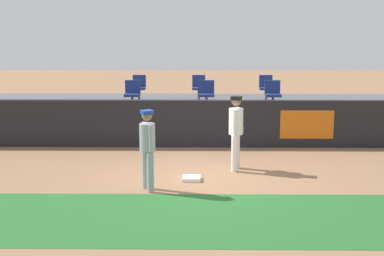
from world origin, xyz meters
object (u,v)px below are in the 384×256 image
seat_back_right (266,86)px  seat_front_right (273,93)px  seat_front_center (206,92)px  player_runner_visitor (147,144)px  seat_front_left (132,92)px  player_fielder_home (236,128)px  seat_back_left (139,86)px  first_base (191,178)px  seat_back_center (199,86)px

seat_back_right → seat_front_right: bearing=-90.4°
seat_front_center → seat_back_right: 2.73m
player_runner_visitor → seat_front_left: 5.74m
seat_back_right → player_fielder_home: bearing=-103.6°
player_runner_visitor → seat_front_center: seat_front_center is taller
seat_back_left → seat_front_right: size_ratio=1.00×
seat_back_left → first_base: bearing=-74.3°
player_fielder_home → seat_back_right: size_ratio=2.11×
player_fielder_home → seat_back_center: player_fielder_home is taller
seat_back_center → seat_front_right: (2.27, -1.80, 0.00)m
seat_back_right → seat_back_left: size_ratio=1.00×
first_base → seat_front_left: 5.40m
first_base → seat_back_right: seat_back_right is taller
seat_back_right → seat_front_right: same height
first_base → seat_front_center: 5.07m
player_runner_visitor → seat_back_right: (3.34, 7.45, 0.39)m
player_runner_visitor → seat_front_center: (1.30, 5.65, 0.40)m
seat_front_left → seat_front_right: bearing=0.0°
player_runner_visitor → seat_front_left: size_ratio=2.03×
first_base → seat_back_center: seat_back_center is taller
player_fielder_home → seat_back_center: bearing=-157.3°
seat_back_center → seat_front_right: same height
first_base → seat_back_center: (0.16, 6.68, 1.34)m
seat_back_right → player_runner_visitor: bearing=-114.2°
seat_front_center → seat_back_left: 2.90m
seat_back_center → player_fielder_home: bearing=-81.2°
seat_back_center → seat_back_right: bearing=0.0°
seat_front_left → seat_back_center: bearing=41.4°
player_fielder_home → seat_front_center: 4.04m
player_fielder_home → seat_back_right: 5.94m
player_runner_visitor → seat_back_right: seat_back_right is taller
seat_front_center → seat_back_left: bearing=141.6°
seat_back_left → player_fielder_home: bearing=-63.1°
seat_front_right → seat_back_left: bearing=157.3°
player_fielder_home → seat_front_right: 4.22m
first_base → player_runner_visitor: size_ratio=0.24×
player_runner_visitor → seat_front_center: bearing=140.7°
player_fielder_home → seat_back_center: 5.85m
player_fielder_home → seat_back_center: (-0.89, 5.77, 0.35)m
player_runner_visitor → seat_front_left: (-0.98, 5.65, 0.39)m
player_fielder_home → player_runner_visitor: bearing=-35.3°
seat_back_left → seat_front_right: same height
seat_front_left → player_runner_visitor: bearing=-80.1°
first_base → player_runner_visitor: 1.52m
seat_front_center → seat_front_right: same height
player_runner_visitor → player_fielder_home: bearing=104.4°
first_base → player_fielder_home: 1.70m
seat_back_center → seat_front_right: size_ratio=1.00×
player_fielder_home → seat_front_center: bearing=-156.7°
seat_back_left → seat_front_center: bearing=-38.4°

